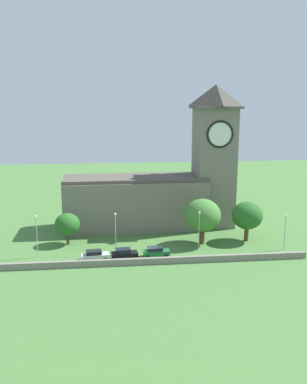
{
  "coord_description": "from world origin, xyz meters",
  "views": [
    {
      "loc": [
        -6.96,
        -69.27,
        27.07
      ],
      "look_at": [
        1.29,
        7.19,
        10.18
      ],
      "focal_mm": 38.98,
      "sensor_mm": 36.0,
      "label": 1
    }
  ],
  "objects_px": {
    "streetlamp_east_mid": "(285,226)",
    "tree_riverside_west": "(67,224)",
    "church": "(165,185)",
    "tree_riverside_east": "(247,216)",
    "streetlamp_west_end": "(36,230)",
    "car_green": "(156,252)",
    "streetlamp_central": "(199,225)",
    "streetlamp_west_mid": "(115,227)",
    "car_white": "(95,255)",
    "car_black": "(124,254)",
    "tree_churchyard": "(202,215)"
  },
  "relations": [
    {
      "from": "streetlamp_central",
      "to": "streetlamp_east_mid",
      "type": "distance_m",
      "value": 15.97
    },
    {
      "from": "car_black",
      "to": "car_green",
      "type": "bearing_deg",
      "value": 4.88
    },
    {
      "from": "streetlamp_central",
      "to": "tree_riverside_east",
      "type": "distance_m",
      "value": 11.44
    },
    {
      "from": "church",
      "to": "car_white",
      "type": "distance_m",
      "value": 25.31
    },
    {
      "from": "car_white",
      "to": "streetlamp_central",
      "type": "bearing_deg",
      "value": 8.49
    },
    {
      "from": "streetlamp_west_end",
      "to": "streetlamp_west_mid",
      "type": "relative_size",
      "value": 0.98
    },
    {
      "from": "car_green",
      "to": "streetlamp_east_mid",
      "type": "distance_m",
      "value": 24.36
    },
    {
      "from": "car_white",
      "to": "car_black",
      "type": "bearing_deg",
      "value": 1.98
    },
    {
      "from": "car_white",
      "to": "church",
      "type": "bearing_deg",
      "value": 52.01
    },
    {
      "from": "car_black",
      "to": "tree_riverside_west",
      "type": "xyz_separation_m",
      "value": [
        -10.45,
        8.81,
        3.04
      ]
    },
    {
      "from": "car_white",
      "to": "streetlamp_east_mid",
      "type": "relative_size",
      "value": 0.73
    },
    {
      "from": "streetlamp_east_mid",
      "to": "car_black",
      "type": "bearing_deg",
      "value": -176.98
    },
    {
      "from": "streetlamp_central",
      "to": "tree_churchyard",
      "type": "relative_size",
      "value": 0.85
    },
    {
      "from": "car_green",
      "to": "streetlamp_central",
      "type": "bearing_deg",
      "value": 14.82
    },
    {
      "from": "car_black",
      "to": "car_green",
      "type": "height_order",
      "value": "car_black"
    },
    {
      "from": "tree_riverside_east",
      "to": "tree_churchyard",
      "type": "distance_m",
      "value": 9.1
    },
    {
      "from": "tree_riverside_east",
      "to": "tree_riverside_west",
      "type": "xyz_separation_m",
      "value": [
        -34.8,
        1.72,
        -1.17
      ]
    },
    {
      "from": "streetlamp_east_mid",
      "to": "tree_riverside_west",
      "type": "xyz_separation_m",
      "value": [
        -40.19,
        7.24,
        -0.56
      ]
    },
    {
      "from": "car_green",
      "to": "streetlamp_central",
      "type": "distance_m",
      "value": 9.34
    },
    {
      "from": "streetlamp_central",
      "to": "tree_riverside_west",
      "type": "distance_m",
      "value": 25.06
    },
    {
      "from": "car_white",
      "to": "car_black",
      "type": "xyz_separation_m",
      "value": [
        5.04,
        0.17,
        0.03
      ]
    },
    {
      "from": "church",
      "to": "tree_riverside_east",
      "type": "relative_size",
      "value": 4.69
    },
    {
      "from": "church",
      "to": "car_white",
      "type": "xyz_separation_m",
      "value": [
        -14.69,
        -18.81,
        -8.41
      ]
    },
    {
      "from": "church",
      "to": "streetlamp_west_mid",
      "type": "distance_m",
      "value": 20.24
    },
    {
      "from": "car_black",
      "to": "tree_churchyard",
      "type": "distance_m",
      "value": 17.24
    },
    {
      "from": "tree_churchyard",
      "to": "streetlamp_central",
      "type": "bearing_deg",
      "value": -111.31
    },
    {
      "from": "streetlamp_central",
      "to": "tree_riverside_west",
      "type": "relative_size",
      "value": 1.22
    },
    {
      "from": "church",
      "to": "tree_riverside_east",
      "type": "distance_m",
      "value": 19.16
    },
    {
      "from": "church",
      "to": "car_white",
      "type": "relative_size",
      "value": 7.55
    },
    {
      "from": "church",
      "to": "car_white",
      "type": "height_order",
      "value": "church"
    },
    {
      "from": "streetlamp_central",
      "to": "streetlamp_west_end",
      "type": "bearing_deg",
      "value": -179.88
    },
    {
      "from": "streetlamp_west_mid",
      "to": "streetlamp_east_mid",
      "type": "distance_m",
      "value": 31.12
    },
    {
      "from": "streetlamp_west_end",
      "to": "car_green",
      "type": "bearing_deg",
      "value": -5.75
    },
    {
      "from": "car_black",
      "to": "tree_churchyard",
      "type": "height_order",
      "value": "tree_churchyard"
    },
    {
      "from": "church",
      "to": "tree_riverside_east",
      "type": "height_order",
      "value": "church"
    },
    {
      "from": "tree_churchyard",
      "to": "car_white",
      "type": "bearing_deg",
      "value": -162.04
    },
    {
      "from": "streetlamp_west_mid",
      "to": "streetlamp_central",
      "type": "relative_size",
      "value": 1.04
    },
    {
      "from": "streetlamp_east_mid",
      "to": "tree_riverside_west",
      "type": "distance_m",
      "value": 40.84
    },
    {
      "from": "church",
      "to": "streetlamp_west_mid",
      "type": "height_order",
      "value": "church"
    },
    {
      "from": "car_black",
      "to": "tree_riverside_east",
      "type": "distance_m",
      "value": 25.71
    },
    {
      "from": "streetlamp_west_mid",
      "to": "tree_riverside_east",
      "type": "bearing_deg",
      "value": 10.79
    },
    {
      "from": "streetlamp_central",
      "to": "car_white",
      "type": "bearing_deg",
      "value": -171.51
    },
    {
      "from": "streetlamp_west_end",
      "to": "streetlamp_central",
      "type": "xyz_separation_m",
      "value": [
        28.96,
        0.06,
        -0.09
      ]
    },
    {
      "from": "streetlamp_west_mid",
      "to": "tree_churchyard",
      "type": "height_order",
      "value": "tree_churchyard"
    },
    {
      "from": "streetlamp_east_mid",
      "to": "tree_riverside_east",
      "type": "xyz_separation_m",
      "value": [
        -5.39,
        5.52,
        0.61
      ]
    },
    {
      "from": "car_green",
      "to": "streetlamp_west_end",
      "type": "bearing_deg",
      "value": 174.25
    },
    {
      "from": "streetlamp_west_end",
      "to": "tree_churchyard",
      "type": "xyz_separation_m",
      "value": [
        30.43,
        3.84,
        0.61
      ]
    },
    {
      "from": "car_white",
      "to": "streetlamp_east_mid",
      "type": "distance_m",
      "value": 35.02
    },
    {
      "from": "streetlamp_east_mid",
      "to": "tree_churchyard",
      "type": "bearing_deg",
      "value": 161.45
    },
    {
      "from": "car_black",
      "to": "streetlamp_west_end",
      "type": "distance_m",
      "value": 15.89
    }
  ]
}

